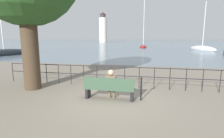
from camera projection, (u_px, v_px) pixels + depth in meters
name	position (u px, v px, depth m)	size (l,w,h in m)	color
ground_plane	(109.00, 99.00, 7.01)	(1000.00, 1000.00, 0.00)	gray
harbor_water	(148.00, 41.00, 160.27)	(600.00, 300.00, 0.01)	slate
park_bench	(109.00, 89.00, 6.87)	(2.00, 0.45, 0.90)	#334C38
seated_person_left	(111.00, 83.00, 6.90)	(0.40, 0.35, 1.20)	brown
promenade_railing	(118.00, 73.00, 8.64)	(12.13, 0.04, 1.05)	black
closed_umbrella	(141.00, 87.00, 6.75)	(0.09, 0.09, 0.98)	black
sailboat_0	(202.00, 49.00, 36.13)	(4.55, 8.61, 10.19)	silver
sailboat_1	(4.00, 54.00, 24.97)	(4.21, 8.81, 8.10)	black
sailboat_4	(143.00, 46.00, 47.51)	(2.01, 6.58, 12.63)	maroon
harbor_lighthouse	(103.00, 28.00, 118.61)	(5.18, 5.18, 20.02)	beige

